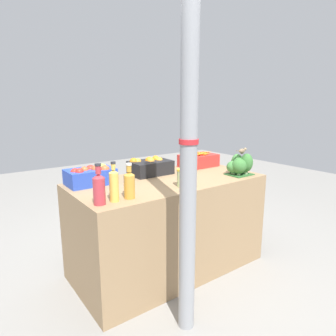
% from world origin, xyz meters
% --- Properties ---
extents(ground_plane, '(10.00, 10.00, 0.00)m').
position_xyz_m(ground_plane, '(0.00, 0.00, 0.00)').
color(ground_plane, gray).
extents(market_table, '(1.63, 0.80, 0.82)m').
position_xyz_m(market_table, '(0.00, 0.00, 0.41)').
color(market_table, '#937551').
rests_on(market_table, ground_plane).
extents(support_pole, '(0.12, 0.12, 2.26)m').
position_xyz_m(support_pole, '(-0.34, -0.67, 1.13)').
color(support_pole, gray).
rests_on(support_pole, ground_plane).
extents(apple_crate, '(0.37, 0.24, 0.16)m').
position_xyz_m(apple_crate, '(-0.59, 0.24, 0.90)').
color(apple_crate, '#2847B7').
rests_on(apple_crate, market_table).
extents(orange_crate, '(0.37, 0.24, 0.16)m').
position_xyz_m(orange_crate, '(-0.02, 0.25, 0.90)').
color(orange_crate, black).
rests_on(orange_crate, market_table).
extents(carrot_crate, '(0.37, 0.24, 0.16)m').
position_xyz_m(carrot_crate, '(0.57, 0.25, 0.89)').
color(carrot_crate, red).
rests_on(carrot_crate, market_table).
extents(broccoli_pile, '(0.23, 0.19, 0.20)m').
position_xyz_m(broccoli_pile, '(0.62, -0.24, 0.91)').
color(broccoli_pile, '#2D602D').
rests_on(broccoli_pile, market_table).
extents(juice_bottle_ruby, '(0.08, 0.08, 0.27)m').
position_xyz_m(juice_bottle_ruby, '(-0.74, -0.26, 0.93)').
color(juice_bottle_ruby, '#B2333D').
rests_on(juice_bottle_ruby, market_table).
extents(juice_bottle_golden, '(0.06, 0.06, 0.27)m').
position_xyz_m(juice_bottle_golden, '(-0.63, -0.26, 0.94)').
color(juice_bottle_golden, gold).
rests_on(juice_bottle_golden, market_table).
extents(juice_bottle_amber, '(0.08, 0.08, 0.24)m').
position_xyz_m(juice_bottle_amber, '(-0.52, -0.26, 0.92)').
color(juice_bottle_amber, gold).
rests_on(juice_bottle_amber, market_table).
extents(pickle_jar, '(0.10, 0.10, 0.14)m').
position_xyz_m(pickle_jar, '(-0.03, -0.25, 0.89)').
color(pickle_jar, '#B2C684').
rests_on(pickle_jar, market_table).
extents(sparrow_bird, '(0.14, 0.04, 0.05)m').
position_xyz_m(sparrow_bird, '(0.63, -0.26, 1.05)').
color(sparrow_bird, '#4C3D2D').
rests_on(sparrow_bird, broccoli_pile).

